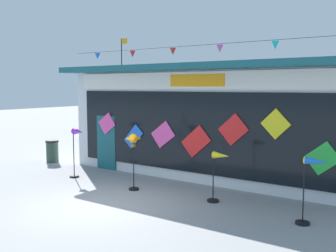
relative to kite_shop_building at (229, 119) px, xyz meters
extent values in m
plane|color=gray|center=(-0.93, -5.63, -1.92)|extent=(80.00, 80.00, 0.00)
cube|color=silver|center=(0.00, 0.05, -0.12)|extent=(10.81, 4.62, 3.59)
cube|color=#195660|center=(0.00, -0.32, 1.77)|extent=(11.21, 5.36, 0.20)
cube|color=white|center=(0.00, -2.30, 1.35)|extent=(9.94, 0.08, 0.55)
cube|color=orange|center=(0.00, -2.33, 1.35)|extent=(1.95, 0.04, 0.38)
cube|color=black|center=(0.00, -2.29, -0.28)|extent=(9.73, 0.06, 2.56)
cube|color=#195660|center=(-3.89, -2.29, -0.92)|extent=(0.90, 0.07, 2.00)
cube|color=#EA4CA3|center=(-3.80, -2.35, -0.19)|extent=(0.85, 0.03, 0.83)
cube|color=blue|center=(-2.53, -2.35, -0.59)|extent=(0.86, 0.03, 0.88)
cube|color=#EA4CA3|center=(-1.26, -2.35, -0.42)|extent=(0.97, 0.03, 0.94)
cube|color=red|center=(0.00, -2.35, -0.55)|extent=(1.09, 0.03, 1.06)
cube|color=red|center=(1.27, -2.35, -0.10)|extent=(0.99, 0.03, 0.98)
cube|color=yellow|center=(2.53, -2.35, 0.14)|extent=(0.86, 0.03, 0.86)
cube|color=green|center=(3.80, -2.35, -0.69)|extent=(0.94, 0.03, 0.92)
cylinder|color=black|center=(0.00, -2.42, 2.41)|extent=(10.38, 0.01, 0.01)
cone|color=blue|center=(-4.14, -2.42, 2.27)|extent=(0.20, 0.20, 0.22)
cone|color=red|center=(-2.48, -2.42, 2.27)|extent=(0.20, 0.20, 0.22)
cone|color=red|center=(-0.83, -2.42, 2.27)|extent=(0.20, 0.20, 0.22)
cone|color=#EA4CA3|center=(0.83, -2.42, 2.27)|extent=(0.20, 0.20, 0.22)
cone|color=#19B7BC|center=(2.49, -2.42, 2.27)|extent=(0.20, 0.20, 0.22)
cylinder|color=black|center=(-5.15, 0.05, 2.55)|extent=(0.04, 0.04, 1.35)
cube|color=orange|center=(-4.99, 0.05, 3.10)|extent=(0.32, 0.02, 0.22)
cylinder|color=black|center=(-3.89, -3.89, -1.89)|extent=(0.32, 0.32, 0.06)
cylinder|color=black|center=(-3.89, -3.89, -1.13)|extent=(0.03, 0.03, 1.58)
cone|color=purple|center=(-3.63, -3.89, -0.34)|extent=(0.54, 0.30, 0.23)
cylinder|color=purple|center=(-3.89, -3.89, -0.34)|extent=(0.03, 0.16, 0.16)
cylinder|color=black|center=(-1.16, -4.01, -1.89)|extent=(0.30, 0.30, 0.06)
cylinder|color=black|center=(-1.16, -4.01, -1.21)|extent=(0.03, 0.03, 1.41)
sphere|color=orange|center=(-1.16, -4.01, -0.36)|extent=(0.29, 0.29, 0.29)
cube|color=orange|center=(-1.16, -4.01, -0.36)|extent=(0.29, 0.29, 0.06)
cube|color=brown|center=(-1.16, -4.01, -0.56)|extent=(0.10, 0.10, 0.10)
cylinder|color=black|center=(1.36, -3.73, -1.89)|extent=(0.32, 0.32, 0.06)
cylinder|color=black|center=(1.36, -3.73, -1.28)|extent=(0.03, 0.03, 1.28)
cone|color=yellow|center=(1.58, -3.73, -0.64)|extent=(0.46, 0.21, 0.19)
cylinder|color=#EA4CA3|center=(1.36, -3.73, -0.64)|extent=(0.03, 0.16, 0.16)
cylinder|color=black|center=(3.82, -4.11, -1.89)|extent=(0.32, 0.32, 0.06)
cylinder|color=black|center=(3.82, -4.11, -1.19)|extent=(0.03, 0.03, 1.46)
cone|color=blue|center=(4.08, -4.11, -0.46)|extent=(0.53, 0.20, 0.17)
cylinder|color=yellow|center=(3.82, -4.11, -0.46)|extent=(0.03, 0.16, 0.16)
cylinder|color=#2D4238|center=(-6.61, -2.61, -1.50)|extent=(0.48, 0.48, 0.83)
cylinder|color=black|center=(-6.61, -2.61, -1.05)|extent=(0.52, 0.52, 0.08)
camera|label=1|loc=(6.11, -12.75, 1.16)|focal=41.41mm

